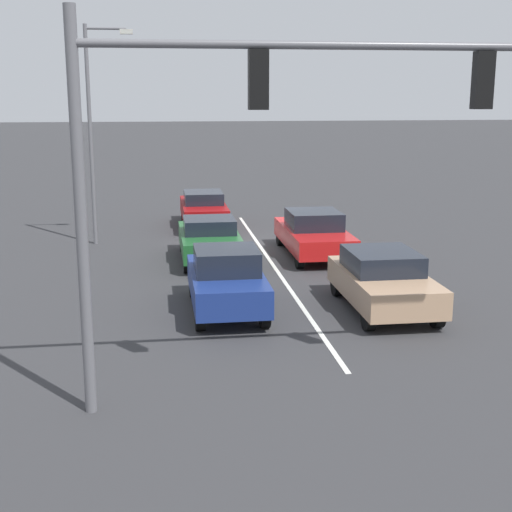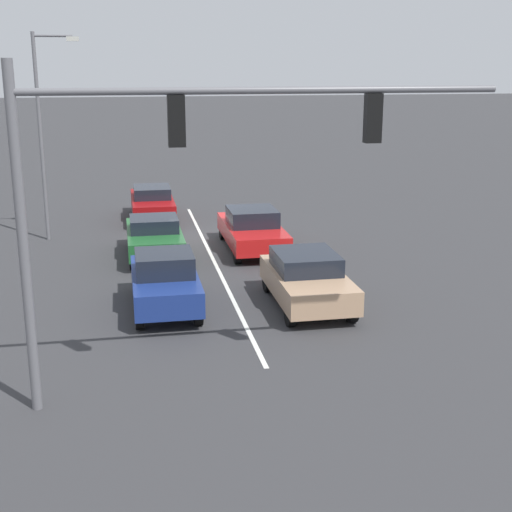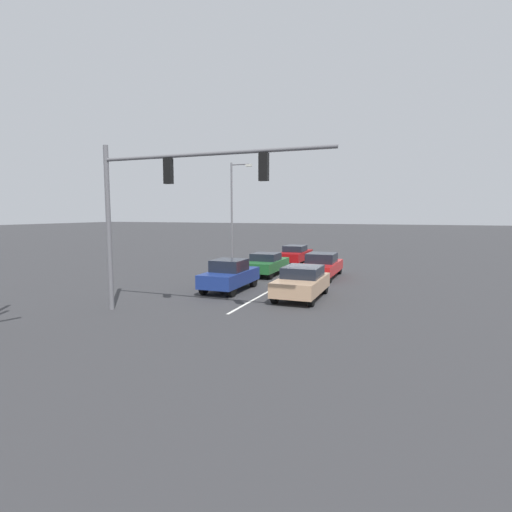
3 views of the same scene
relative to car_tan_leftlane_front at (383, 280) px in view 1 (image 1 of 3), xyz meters
The scene contains 9 objects.
ground_plane 8.41m from the car_tan_leftlane_front, 76.37° to the right, with size 240.00×240.00×0.00m, color #333335.
lane_stripe_left_divider 5.48m from the car_tan_leftlane_front, 68.65° to the right, with size 0.12×18.18×0.01m, color silver.
car_tan_leftlane_front is the anchor object (origin of this frame).
car_navy_midlane_front 3.95m from the car_tan_leftlane_front, ahead, with size 1.77×4.04×1.63m.
car_darkgreen_midlane_second 7.20m from the car_tan_leftlane_front, 56.85° to the right, with size 1.86×4.28×1.43m.
car_red_leftlane_second 6.38m from the car_tan_leftlane_front, 86.53° to the right, with size 1.93×4.68×1.52m.
car_maroon_midlane_third 12.78m from the car_tan_leftlane_front, 73.10° to the right, with size 1.75×4.55×1.46m.
traffic_signal_gantry 7.63m from the car_tan_leftlane_front, 50.80° to the left, with size 9.34×0.37×6.70m.
street_lamp_right_shoulder 12.62m from the car_tan_leftlane_front, 50.50° to the right, with size 1.68×0.24×7.70m.
Camera 1 is at (3.60, 24.87, 5.35)m, focal length 50.00 mm.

